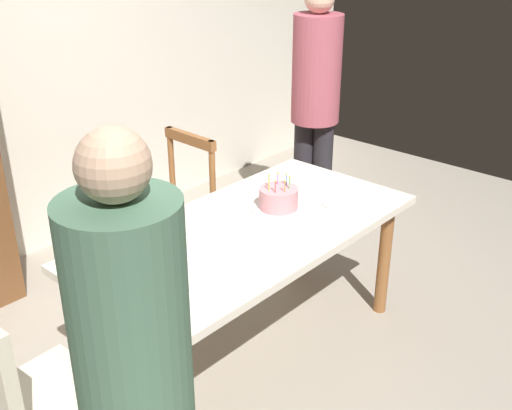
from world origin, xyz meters
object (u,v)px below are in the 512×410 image
at_px(plate_near_guest, 343,203).
at_px(person_guest, 315,99).
at_px(dining_table, 249,243).
at_px(chair_spindle_back, 172,220).
at_px(birthday_cake, 279,200).
at_px(chair_upholstered, 20,397).
at_px(plate_near_celebrant, 206,279).
at_px(plate_far_side, 208,220).
at_px(person_celebrant, 135,376).

relative_size(plate_near_guest, person_guest, 0.13).
bearing_deg(dining_table, chair_spindle_back, 79.17).
distance_m(birthday_cake, plate_near_guest, 0.35).
relative_size(chair_spindle_back, chair_upholstered, 1.00).
height_order(plate_near_celebrant, plate_near_guest, same).
bearing_deg(plate_far_side, plate_near_guest, -32.34).
bearing_deg(person_celebrant, plate_near_guest, 15.39).
bearing_deg(chair_spindle_back, person_celebrant, -133.54).
height_order(birthday_cake, plate_far_side, birthday_cake).
relative_size(plate_near_guest, person_celebrant, 0.13).
bearing_deg(dining_table, person_guest, 24.13).
bearing_deg(dining_table, person_celebrant, -150.98).
bearing_deg(plate_far_side, person_guest, 15.68).
height_order(plate_near_guest, person_celebrant, person_celebrant).
relative_size(plate_near_guest, chair_upholstered, 0.23).
bearing_deg(birthday_cake, dining_table, -175.50).
relative_size(dining_table, birthday_cake, 6.17).
bearing_deg(plate_near_celebrant, dining_table, 21.94).
height_order(plate_near_celebrant, chair_upholstered, chair_upholstered).
relative_size(birthday_cake, person_guest, 0.16).
distance_m(birthday_cake, chair_spindle_back, 0.80).
relative_size(plate_far_side, person_celebrant, 0.13).
bearing_deg(chair_spindle_back, plate_near_celebrant, -123.42).
distance_m(plate_near_celebrant, plate_near_guest, 0.99).
bearing_deg(chair_spindle_back, plate_far_side, -112.47).
bearing_deg(chair_upholstered, birthday_cake, 2.08).
relative_size(person_celebrant, person_guest, 0.96).
relative_size(plate_near_celebrant, person_guest, 0.13).
relative_size(plate_near_celebrant, plate_near_guest, 1.00).
height_order(chair_upholstered, person_guest, person_guest).
height_order(birthday_cake, person_celebrant, person_celebrant).
xyz_separation_m(plate_near_celebrant, person_guest, (1.77, 0.77, 0.25)).
bearing_deg(plate_near_guest, chair_upholstered, 174.96).
xyz_separation_m(dining_table, plate_near_guest, (0.52, -0.19, 0.09)).
distance_m(chair_upholstered, person_celebrant, 0.75).
xyz_separation_m(person_celebrant, person_guest, (2.49, 1.24, 0.04)).
bearing_deg(birthday_cake, person_guest, 28.09).
distance_m(chair_spindle_back, person_guest, 1.27).
relative_size(dining_table, chair_spindle_back, 1.82).
distance_m(dining_table, person_guest, 1.46).
xyz_separation_m(birthday_cake, person_guest, (1.05, 0.56, 0.20)).
bearing_deg(chair_spindle_back, dining_table, -100.83).
distance_m(plate_near_celebrant, plate_far_side, 0.55).
height_order(birthday_cake, chair_upholstered, chair_upholstered).
height_order(chair_upholstered, person_celebrant, person_celebrant).
bearing_deg(dining_table, plate_near_celebrant, -158.06).
bearing_deg(plate_far_side, chair_spindle_back, 67.53).
distance_m(dining_table, plate_near_celebrant, 0.52).
relative_size(dining_table, chair_upholstered, 1.82).
xyz_separation_m(plate_near_celebrant, plate_far_side, (0.39, 0.38, 0.00)).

